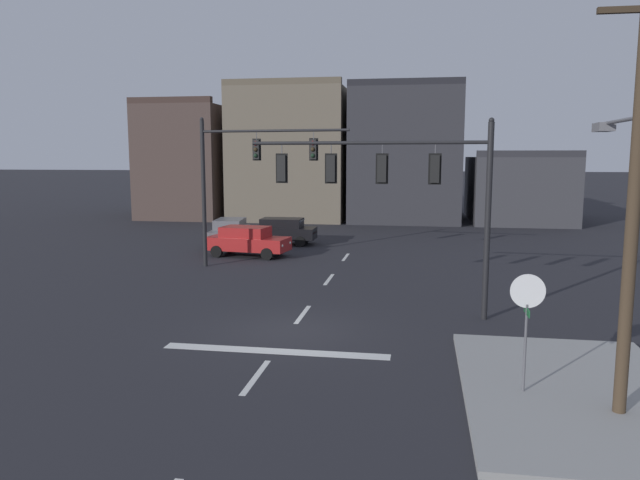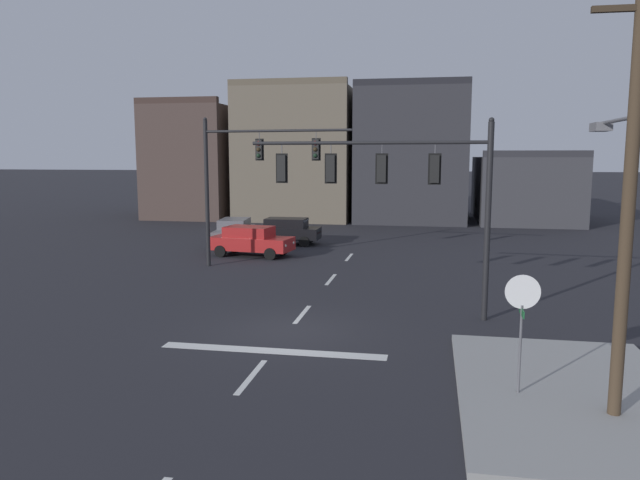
{
  "view_description": "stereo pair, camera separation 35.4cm",
  "coord_description": "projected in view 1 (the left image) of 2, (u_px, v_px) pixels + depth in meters",
  "views": [
    {
      "loc": [
        3.9,
        -17.8,
        5.4
      ],
      "look_at": [
        0.44,
        2.97,
        2.46
      ],
      "focal_mm": 33.92,
      "sensor_mm": 36.0,
      "label": 1
    },
    {
      "loc": [
        4.25,
        -17.74,
        5.4
      ],
      "look_at": [
        0.44,
        2.97,
        2.46
      ],
      "focal_mm": 33.92,
      "sensor_mm": 36.0,
      "label": 2
    }
  ],
  "objects": [
    {
      "name": "car_lot_nearside",
      "position": [
        247.0,
        241.0,
        32.64
      ],
      "size": [
        4.62,
        2.39,
        1.61
      ],
      "color": "#A81E1E",
      "rests_on": "ground"
    },
    {
      "name": "stop_sign",
      "position": [
        527.0,
        305.0,
        13.31
      ],
      "size": [
        0.76,
        0.64,
        2.83
      ],
      "color": "#56565B",
      "rests_on": "ground"
    },
    {
      "name": "stop_bar_paint",
      "position": [
        275.0,
        351.0,
        16.82
      ],
      "size": [
        6.4,
        0.5,
        0.01
      ],
      "primitive_type": "cube",
      "color": "silver",
      "rests_on": "ground"
    },
    {
      "name": "lane_centreline",
      "position": [
        303.0,
        314.0,
        20.72
      ],
      "size": [
        0.16,
        26.4,
        0.01
      ],
      "color": "silver",
      "rests_on": "ground"
    },
    {
      "name": "car_lot_farside",
      "position": [
        280.0,
        230.0,
        37.03
      ],
      "size": [
        4.46,
        1.92,
        1.61
      ],
      "color": "black",
      "rests_on": "ground"
    },
    {
      "name": "utility_pole",
      "position": [
        633.0,
        167.0,
        11.96
      ],
      "size": [
        2.2,
        2.81,
        9.55
      ],
      "color": "#423323",
      "rests_on": "ground"
    },
    {
      "name": "car_lot_middle",
      "position": [
        230.0,
        232.0,
        36.5
      ],
      "size": [
        2.32,
        4.6,
        1.61
      ],
      "color": "slate",
      "rests_on": "ground"
    },
    {
      "name": "ground_plane",
      "position": [
        290.0,
        331.0,
        18.77
      ],
      "size": [
        400.0,
        400.0,
        0.0
      ],
      "primitive_type": "plane",
      "color": "#232328"
    },
    {
      "name": "signal_mast_near_side",
      "position": [
        401.0,
        182.0,
        20.12
      ],
      "size": [
        8.09,
        0.67,
        6.61
      ],
      "color": "black",
      "rests_on": "ground"
    },
    {
      "name": "signal_mast_far_side",
      "position": [
        242.0,
        168.0,
        28.58
      ],
      "size": [
        7.3,
        0.93,
        7.22
      ],
      "color": "black",
      "rests_on": "ground"
    },
    {
      "name": "building_row",
      "position": [
        333.0,
        162.0,
        52.38
      ],
      "size": [
        35.68,
        12.26,
        11.41
      ],
      "color": "#473833",
      "rests_on": "ground"
    },
    {
      "name": "sidewalk_near_corner",
      "position": [
        576.0,
        393.0,
        13.64
      ],
      "size": [
        5.0,
        8.0,
        0.15
      ],
      "primitive_type": "cube",
      "color": "gray",
      "rests_on": "ground"
    }
  ]
}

